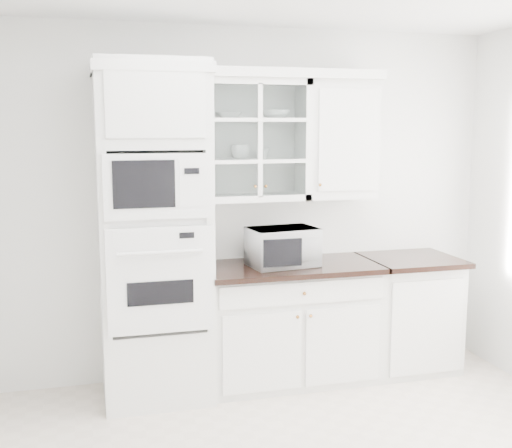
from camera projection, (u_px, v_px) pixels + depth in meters
name	position (u px, v px, depth m)	size (l,w,h in m)	color
room_shell	(301.00, 157.00, 3.69)	(4.00, 3.50, 2.70)	white
oven_column	(154.00, 234.00, 4.53)	(0.76, 0.68, 2.40)	white
base_cabinet_run	(290.00, 322.00, 4.94)	(1.32, 0.67, 0.92)	white
extra_base_cabinet	(407.00, 312.00, 5.19)	(0.72, 0.67, 0.92)	white
upper_cabinet_glass	(254.00, 140.00, 4.79)	(0.80, 0.33, 0.90)	white
upper_cabinet_solid	(338.00, 140.00, 4.96)	(0.55, 0.33, 0.90)	white
crown_molding	(241.00, 73.00, 4.67)	(2.14, 0.38, 0.07)	white
countertop_microwave	(282.00, 246.00, 4.80)	(0.49, 0.41, 0.29)	white
bowl_a	(228.00, 115.00, 4.73)	(0.19, 0.19, 0.05)	white
bowl_b	(276.00, 114.00, 4.80)	(0.21, 0.21, 0.06)	white
cup_a	(240.00, 152.00, 4.79)	(0.14, 0.14, 0.11)	white
cup_b	(264.00, 153.00, 4.84)	(0.09, 0.09, 0.08)	white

